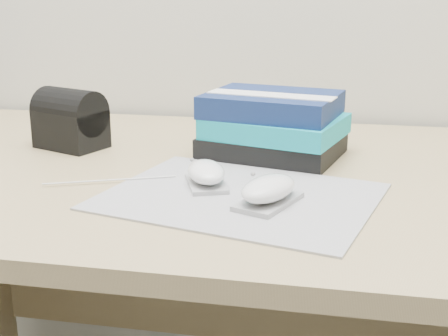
% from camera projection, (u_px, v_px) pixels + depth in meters
% --- Properties ---
extents(desk, '(1.60, 0.80, 0.73)m').
position_uv_depth(desk, '(292.00, 284.00, 1.15)').
color(desk, '#A2895A').
rests_on(desk, ground).
extents(mousepad, '(0.44, 0.38, 0.00)m').
position_uv_depth(mousepad, '(240.00, 196.00, 0.90)').
color(mousepad, gray).
rests_on(mousepad, desk).
extents(mouse_rear, '(0.09, 0.11, 0.04)m').
position_uv_depth(mouse_rear, '(206.00, 174.00, 0.94)').
color(mouse_rear, '#A5A5A7').
rests_on(mouse_rear, mousepad).
extents(mouse_front, '(0.09, 0.12, 0.05)m').
position_uv_depth(mouse_front, '(268.00, 191.00, 0.86)').
color(mouse_front, '#9D9C9F').
rests_on(mouse_front, mousepad).
extents(usb_cable, '(0.19, 0.08, 0.00)m').
position_uv_depth(usb_cable, '(110.00, 180.00, 0.97)').
color(usb_cable, white).
rests_on(usb_cable, mousepad).
extents(book_stack, '(0.27, 0.23, 0.11)m').
position_uv_depth(book_stack, '(273.00, 125.00, 1.11)').
color(book_stack, black).
rests_on(book_stack, desk).
extents(pouch, '(0.15, 0.12, 0.11)m').
position_uv_depth(pouch, '(70.00, 119.00, 1.17)').
color(pouch, black).
rests_on(pouch, desk).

